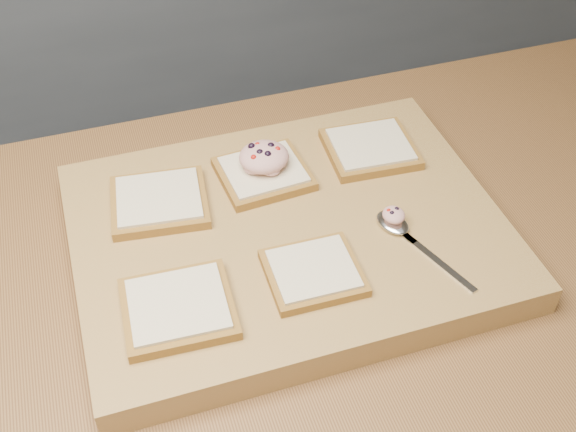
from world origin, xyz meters
name	(u,v)px	position (x,y,z in m)	size (l,w,h in m)	color
back_counter	(113,39)	(0.00, 1.43, 0.47)	(3.60, 0.62, 0.94)	slate
cutting_board	(288,235)	(0.11, 0.06, 0.92)	(0.54, 0.41, 0.04)	#A07F44
bread_far_left	(159,201)	(-0.04, 0.14, 0.95)	(0.13, 0.13, 0.02)	olive
bread_far_center	(264,173)	(0.10, 0.16, 0.95)	(0.12, 0.11, 0.02)	olive
bread_far_right	(370,148)	(0.26, 0.16, 0.95)	(0.13, 0.12, 0.02)	olive
bread_near_left	(178,308)	(-0.06, -0.04, 0.95)	(0.13, 0.12, 0.02)	olive
bread_near_center	(313,272)	(0.11, -0.03, 0.95)	(0.11, 0.10, 0.02)	olive
tuna_salad_dollop	(264,157)	(0.10, 0.16, 0.97)	(0.07, 0.06, 0.03)	#DD9D8E
spoon	(399,228)	(0.23, 0.01, 0.95)	(0.07, 0.16, 0.01)	silver
spoon_salad	(394,215)	(0.23, 0.02, 0.96)	(0.03, 0.03, 0.02)	#DD9D8E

